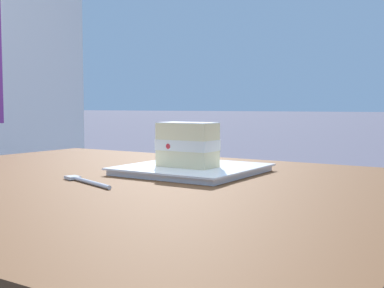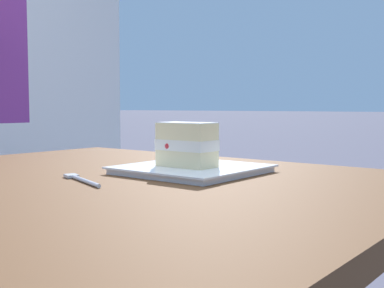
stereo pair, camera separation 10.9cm
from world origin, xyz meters
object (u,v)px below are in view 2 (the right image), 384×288
dessert_fork (81,179)px  dessert_plate (192,169)px  cake_slice (187,145)px  patio_table (107,225)px

dessert_fork → dessert_plate: bearing=67.6°
cake_slice → patio_table: bearing=-124.8°
cake_slice → dessert_fork: cake_slice is taller
cake_slice → dessert_fork: 0.24m
dessert_plate → dessert_fork: dessert_plate is taller
patio_table → cake_slice: cake_slice is taller
patio_table → dessert_fork: size_ratio=7.28×
cake_slice → dessert_plate: bearing=92.7°
patio_table → cake_slice: size_ratio=9.48×
dessert_plate → dessert_fork: (-0.10, -0.23, -0.00)m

